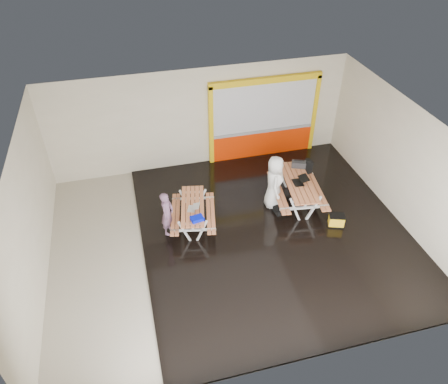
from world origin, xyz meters
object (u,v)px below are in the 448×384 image
object	(u,v)px
backpack	(307,167)
fluke_bag	(336,221)
picnic_table_left	(193,210)
toolbox	(299,164)
laptop_left	(193,208)
laptop_right	(300,181)
person_right	(274,182)
picnic_table_right	(298,187)
dark_case	(282,209)
person_left	(167,214)
blue_pouch	(197,219)

from	to	relation	value
backpack	fluke_bag	size ratio (longest dim) A/B	1.00
picnic_table_left	toolbox	world-z (taller)	toolbox
laptop_left	laptop_right	world-z (taller)	laptop_right
picnic_table_left	laptop_right	world-z (taller)	laptop_right
toolbox	backpack	xyz separation A→B (m)	(0.32, 0.04, -0.18)
person_right	backpack	xyz separation A→B (m)	(1.37, 0.68, -0.12)
person_right	laptop_left	world-z (taller)	person_right
picnic_table_right	fluke_bag	bearing A→B (deg)	-61.34
person_right	backpack	distance (m)	1.53
backpack	dark_case	bearing A→B (deg)	-138.25
laptop_right	dark_case	size ratio (longest dim) A/B	1.00
person_left	dark_case	distance (m)	3.52
fluke_bag	picnic_table_left	bearing A→B (deg)	164.29
picnic_table_right	person_left	bearing A→B (deg)	-174.53
picnic_table_right	person_right	world-z (taller)	person_right
toolbox	backpack	world-z (taller)	toolbox
toolbox	picnic_table_left	bearing A→B (deg)	-165.90
backpack	person_right	bearing A→B (deg)	-153.57
laptop_left	fluke_bag	distance (m)	4.18
laptop_left	toolbox	distance (m)	3.77
person_left	person_right	world-z (taller)	person_right
person_left	person_right	distance (m)	3.35
laptop_right	picnic_table_right	bearing A→B (deg)	102.14
person_left	blue_pouch	distance (m)	0.87
picnic_table_left	laptop_right	bearing A→B (deg)	1.95
blue_pouch	fluke_bag	size ratio (longest dim) A/B	0.64
blue_pouch	laptop_right	bearing A→B (deg)	12.86
dark_case	fluke_bag	size ratio (longest dim) A/B	0.88
person_right	person_left	bearing A→B (deg)	114.23
laptop_left	backpack	size ratio (longest dim) A/B	0.78
person_left	picnic_table_left	bearing A→B (deg)	-45.43
dark_case	fluke_bag	bearing A→B (deg)	-36.94
picnic_table_left	fluke_bag	size ratio (longest dim) A/B	3.92
picnic_table_right	toolbox	world-z (taller)	toolbox
blue_pouch	toolbox	distance (m)	3.92
dark_case	toolbox	bearing A→B (deg)	49.52
laptop_right	dark_case	distance (m)	1.02
fluke_bag	backpack	bearing A→B (deg)	92.53
picnic_table_left	fluke_bag	bearing A→B (deg)	-15.71
picnic_table_left	backpack	world-z (taller)	backpack
picnic_table_left	blue_pouch	distance (m)	0.68
fluke_bag	laptop_left	bearing A→B (deg)	166.53
person_right	laptop_right	distance (m)	0.78
picnic_table_left	dark_case	distance (m)	2.74
dark_case	person_right	bearing A→B (deg)	110.26
fluke_bag	blue_pouch	bearing A→B (deg)	173.11
person_right	backpack	size ratio (longest dim) A/B	3.33
picnic_table_left	blue_pouch	xyz separation A→B (m)	(-0.00, -0.64, 0.22)
picnic_table_right	blue_pouch	world-z (taller)	picnic_table_right
picnic_table_right	backpack	bearing A→B (deg)	50.91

